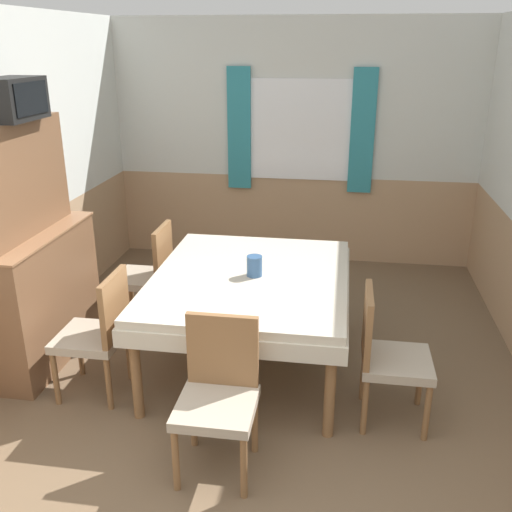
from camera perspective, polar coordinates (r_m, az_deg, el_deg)
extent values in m
cube|color=silver|center=(6.24, 3.90, 15.37)|extent=(4.32, 0.05, 1.65)
cube|color=tan|center=(6.49, 3.62, 3.88)|extent=(4.32, 0.05, 0.95)
cube|color=white|center=(6.24, 4.42, 12.43)|extent=(1.16, 0.01, 1.06)
cube|color=teal|center=(6.31, -1.69, 12.57)|extent=(0.25, 0.03, 1.29)
cube|color=teal|center=(6.20, 10.60, 12.10)|extent=(0.25, 0.03, 1.29)
cube|color=silver|center=(4.75, -24.05, 12.00)|extent=(0.05, 4.79, 1.65)
cube|color=tan|center=(5.07, -21.93, -2.59)|extent=(0.05, 4.79, 0.95)
cube|color=beige|center=(4.19, -0.57, -2.27)|extent=(1.41, 1.71, 0.06)
cube|color=beige|center=(4.23, -0.57, -3.39)|extent=(1.44, 1.74, 0.12)
cylinder|color=brown|center=(3.85, -11.91, -11.26)|extent=(0.07, 0.07, 0.69)
cylinder|color=brown|center=(3.64, 7.41, -13.02)|extent=(0.07, 0.07, 0.69)
cylinder|color=brown|center=(5.16, -6.03, -2.34)|extent=(0.07, 0.07, 0.69)
cylinder|color=brown|center=(5.00, 8.00, -3.19)|extent=(0.07, 0.07, 0.69)
cylinder|color=brown|center=(5.03, -13.88, -5.28)|extent=(0.04, 0.04, 0.40)
cylinder|color=brown|center=(5.35, -12.37, -3.54)|extent=(0.04, 0.04, 0.40)
cylinder|color=brown|center=(4.90, -9.75, -5.66)|extent=(0.04, 0.04, 0.40)
cylinder|color=brown|center=(5.23, -8.46, -3.85)|extent=(0.04, 0.04, 0.40)
cube|color=tan|center=(5.03, -11.29, -2.20)|extent=(0.44, 0.44, 0.06)
cube|color=brown|center=(4.88, -9.29, 0.40)|extent=(0.04, 0.42, 0.45)
cylinder|color=brown|center=(4.12, 16.08, -11.72)|extent=(0.04, 0.04, 0.40)
cylinder|color=brown|center=(3.81, 16.72, -14.76)|extent=(0.04, 0.04, 0.40)
cylinder|color=brown|center=(4.08, 10.69, -11.53)|extent=(0.04, 0.04, 0.40)
cylinder|color=brown|center=(3.77, 10.81, -14.60)|extent=(0.04, 0.04, 0.40)
cube|color=tan|center=(3.82, 13.87, -10.24)|extent=(0.44, 0.44, 0.06)
cube|color=brown|center=(3.68, 11.09, -6.72)|extent=(0.04, 0.42, 0.45)
cylinder|color=brown|center=(4.20, -19.40, -11.50)|extent=(0.04, 0.04, 0.40)
cylinder|color=brown|center=(4.48, -17.18, -9.03)|extent=(0.04, 0.04, 0.40)
cylinder|color=brown|center=(4.04, -14.52, -12.24)|extent=(0.04, 0.04, 0.40)
cylinder|color=brown|center=(4.34, -12.58, -9.61)|extent=(0.04, 0.04, 0.40)
cube|color=tan|center=(4.15, -16.23, -7.84)|extent=(0.44, 0.44, 0.06)
cube|color=brown|center=(3.96, -13.96, -4.92)|extent=(0.04, 0.42, 0.45)
cylinder|color=brown|center=(3.28, -1.23, -20.38)|extent=(0.04, 0.04, 0.40)
cylinder|color=brown|center=(3.35, -8.03, -19.54)|extent=(0.04, 0.04, 0.40)
cylinder|color=brown|center=(3.57, -0.12, -16.41)|extent=(0.04, 0.04, 0.40)
cylinder|color=brown|center=(3.64, -6.28, -15.76)|extent=(0.04, 0.04, 0.40)
cube|color=tan|center=(3.31, -4.02, -14.88)|extent=(0.44, 0.44, 0.06)
cube|color=brown|center=(3.34, -3.37, -9.36)|extent=(0.42, 0.04, 0.45)
cube|color=brown|center=(4.70, -20.93, -3.81)|extent=(0.44, 1.21, 1.02)
cube|color=#8C5F3F|center=(4.53, -21.74, 2.00)|extent=(0.46, 1.23, 0.02)
cube|color=brown|center=(4.45, -23.06, 7.10)|extent=(0.24, 1.09, 0.82)
cube|color=black|center=(4.36, -23.22, 14.23)|extent=(0.28, 0.50, 0.29)
cube|color=black|center=(4.29, -21.54, 14.45)|extent=(0.01, 0.41, 0.22)
cylinder|color=#335684|center=(4.14, -0.15, -1.00)|extent=(0.11, 0.11, 0.15)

